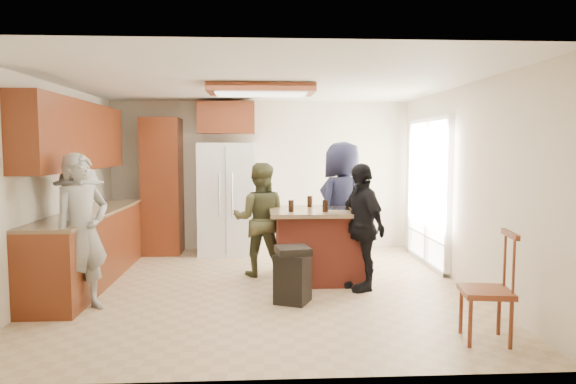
{
  "coord_description": "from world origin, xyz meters",
  "views": [
    {
      "loc": [
        -0.03,
        -6.2,
        1.73
      ],
      "look_at": [
        0.35,
        0.44,
        1.15
      ],
      "focal_mm": 32.0,
      "sensor_mm": 36.0,
      "label": 1
    }
  ],
  "objects": [
    {
      "name": "island_items",
      "position": [
        0.97,
        0.26,
        0.97
      ],
      "size": [
        0.99,
        0.7,
        0.15
      ],
      "color": "silver",
      "rests_on": "kitchen_island"
    },
    {
      "name": "person_behind_left",
      "position": [
        -0.02,
        0.65,
        0.76
      ],
      "size": [
        0.78,
        0.53,
        1.53
      ],
      "primitive_type": "imported",
      "rotation": [
        0.0,
        0.0,
        3.04
      ],
      "color": "#424327",
      "rests_on": "ground"
    },
    {
      "name": "back_wall_units",
      "position": [
        -1.33,
        2.2,
        1.38
      ],
      "size": [
        1.8,
        0.6,
        2.45
      ],
      "color": "maroon",
      "rests_on": "ground"
    },
    {
      "name": "left_cabinetry",
      "position": [
        -2.24,
        0.4,
        0.96
      ],
      "size": [
        0.64,
        3.0,
        2.3
      ],
      "color": "maroon",
      "rests_on": "ground"
    },
    {
      "name": "room_shell",
      "position": [
        4.37,
        1.64,
        0.87
      ],
      "size": [
        8.0,
        5.2,
        5.0
      ],
      "color": "tan",
      "rests_on": "ground"
    },
    {
      "name": "person_front_left",
      "position": [
        -1.89,
        -0.77,
        0.84
      ],
      "size": [
        0.73,
        0.76,
        1.67
      ],
      "primitive_type": "imported",
      "rotation": [
        0.0,
        0.0,
        0.88
      ],
      "color": "gray",
      "rests_on": "ground"
    },
    {
      "name": "spindle_chair",
      "position": [
        2.0,
        -1.84,
        0.45
      ],
      "size": [
        0.48,
        0.48,
        0.99
      ],
      "color": "maroon",
      "rests_on": "ground"
    },
    {
      "name": "person_counter",
      "position": [
        -2.11,
        -0.17,
        0.76
      ],
      "size": [
        0.52,
        1.01,
        1.52
      ],
      "primitive_type": "imported",
      "rotation": [
        0.0,
        0.0,
        1.64
      ],
      "color": "gray",
      "rests_on": "ground"
    },
    {
      "name": "person_behind_right",
      "position": [
        1.13,
        0.85,
        0.91
      ],
      "size": [
        1.04,
        1.02,
        1.81
      ],
      "primitive_type": "imported",
      "rotation": [
        0.0,
        0.0,
        3.88
      ],
      "color": "#191B32",
      "rests_on": "ground"
    },
    {
      "name": "refrigerator",
      "position": [
        -0.55,
        2.12,
        0.9
      ],
      "size": [
        0.9,
        0.76,
        1.8
      ],
      "color": "white",
      "rests_on": "ground"
    },
    {
      "name": "person_side_right",
      "position": [
        1.2,
        -0.09,
        0.77
      ],
      "size": [
        0.75,
        1.01,
        1.54
      ],
      "primitive_type": "imported",
      "rotation": [
        0.0,
        0.0,
        -1.22
      ],
      "color": "black",
      "rests_on": "ground"
    },
    {
      "name": "trash_bin",
      "position": [
        0.34,
        -0.6,
        0.32
      ],
      "size": [
        0.45,
        0.45,
        0.63
      ],
      "color": "black",
      "rests_on": "ground"
    },
    {
      "name": "kitchen_island",
      "position": [
        0.75,
        0.34,
        0.47
      ],
      "size": [
        1.28,
        1.03,
        0.93
      ],
      "color": "#993627",
      "rests_on": "ground"
    }
  ]
}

